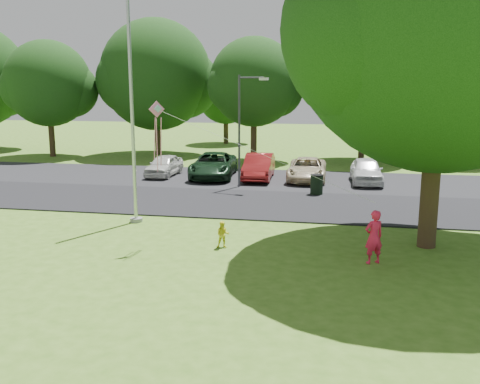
% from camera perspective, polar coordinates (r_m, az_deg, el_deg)
% --- Properties ---
extents(ground, '(120.00, 120.00, 0.00)m').
position_cam_1_polar(ground, '(16.45, -5.95, -8.09)').
color(ground, '#406C1C').
rests_on(ground, ground).
extents(park_road, '(60.00, 6.00, 0.06)m').
position_cam_1_polar(park_road, '(24.86, -0.06, -1.21)').
color(park_road, black).
rests_on(park_road, ground).
extents(parking_strip, '(42.00, 7.00, 0.06)m').
position_cam_1_polar(parking_strip, '(31.15, 2.16, 1.37)').
color(parking_strip, black).
rests_on(parking_strip, ground).
extents(flagpole, '(0.50, 0.50, 10.00)m').
position_cam_1_polar(flagpole, '(21.43, -11.42, 7.71)').
color(flagpole, '#B7BABF').
rests_on(flagpole, ground).
extents(street_lamp, '(1.64, 0.59, 5.95)m').
position_cam_1_polar(street_lamp, '(28.21, 0.35, 7.58)').
color(street_lamp, '#3F3F44').
rests_on(street_lamp, ground).
extents(trash_can, '(0.66, 0.66, 1.05)m').
position_cam_1_polar(trash_can, '(26.98, 8.17, 0.76)').
color(trash_can, black).
rests_on(trash_can, ground).
extents(big_tree, '(10.53, 10.03, 12.64)m').
position_cam_1_polar(big_tree, '(18.74, 20.52, 16.47)').
color(big_tree, '#332316').
rests_on(big_tree, ground).
extents(tree_row, '(64.35, 11.94, 10.88)m').
position_cam_1_polar(tree_row, '(39.18, 6.50, 11.72)').
color(tree_row, '#332316').
rests_on(tree_row, ground).
extents(horizon_trees, '(77.46, 7.20, 7.02)m').
position_cam_1_polar(horizon_trees, '(48.73, 10.27, 9.89)').
color(horizon_trees, '#332316').
rests_on(horizon_trees, ground).
extents(parked_cars, '(13.54, 5.40, 1.45)m').
position_cam_1_polar(parked_cars, '(31.00, 2.16, 2.67)').
color(parked_cars, silver).
rests_on(parked_cars, ground).
extents(woman, '(0.74, 0.66, 1.70)m').
position_cam_1_polar(woman, '(17.04, 14.08, -4.68)').
color(woman, '#F5204C').
rests_on(woman, ground).
extents(child_yellow, '(0.51, 0.43, 0.92)m').
position_cam_1_polar(child_yellow, '(18.20, -1.84, -4.57)').
color(child_yellow, yellow).
rests_on(child_yellow, ground).
extents(kite, '(7.33, 0.85, 3.01)m').
position_cam_1_polar(kite, '(17.93, -8.12, 7.06)').
color(kite, pink).
rests_on(kite, ground).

